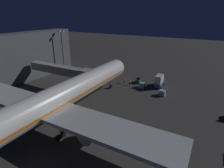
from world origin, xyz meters
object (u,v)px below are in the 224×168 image
object	(u,v)px
ground_crew_near_nose_gear	(125,80)
cargo_truck_aft	(160,81)
ground_crew_under_port_wing	(130,82)
baggage_container_near_belt	(162,93)
apron_floodlight_mast	(62,48)
pushback_tug	(139,80)
baggage_container_mid_row	(142,85)
traffic_cone_nose_port	(124,83)
airliner_at_gate	(37,110)
ground_crew_by_belt_loader	(167,90)
traffic_cone_nose_starboard	(113,81)
jet_bridge	(64,71)

from	to	relation	value
ground_crew_near_nose_gear	cargo_truck_aft	bearing A→B (deg)	-165.71
ground_crew_under_port_wing	baggage_container_near_belt	bearing A→B (deg)	165.20
apron_floodlight_mast	baggage_container_near_belt	size ratio (longest dim) A/B	9.79
pushback_tug	baggage_container_mid_row	bearing A→B (deg)	125.22
cargo_truck_aft	traffic_cone_nose_port	world-z (taller)	cargo_truck_aft
baggage_container_near_belt	baggage_container_mid_row	distance (m)	7.89
pushback_tug	ground_crew_under_port_wing	world-z (taller)	pushback_tug
airliner_at_gate	cargo_truck_aft	bearing A→B (deg)	-109.59
airliner_at_gate	ground_crew_under_port_wing	distance (m)	34.12
ground_crew_under_port_wing	baggage_container_mid_row	bearing A→B (deg)	177.94
ground_crew_by_belt_loader	apron_floodlight_mast	bearing A→B (deg)	-1.87
apron_floodlight_mast	baggage_container_mid_row	distance (m)	35.26
apron_floodlight_mast	traffic_cone_nose_starboard	size ratio (longest dim) A/B	29.65
airliner_at_gate	apron_floodlight_mast	size ratio (longest dim) A/B	4.26
ground_crew_near_nose_gear	traffic_cone_nose_port	bearing A→B (deg)	104.46
jet_bridge	baggage_container_near_belt	xyz separation A→B (m)	(-28.69, -9.46, -5.03)
airliner_at_gate	ground_crew_under_port_wing	world-z (taller)	airliner_at_gate
apron_floodlight_mast	traffic_cone_nose_port	distance (m)	29.23
cargo_truck_aft	baggage_container_mid_row	distance (m)	5.92
baggage_container_mid_row	baggage_container_near_belt	bearing A→B (deg)	158.02
apron_floodlight_mast	ground_crew_by_belt_loader	size ratio (longest dim) A/B	8.88
baggage_container_mid_row	apron_floodlight_mast	bearing A→B (deg)	-1.58
cargo_truck_aft	ground_crew_under_port_wing	xyz separation A→B (m)	(8.99, 3.47, -0.99)
baggage_container_near_belt	baggage_container_mid_row	size ratio (longest dim) A/B	0.96
apron_floodlight_mast	traffic_cone_nose_port	xyz separation A→B (m)	(-27.70, 0.84, -9.29)
apron_floodlight_mast	baggage_container_near_belt	world-z (taller)	apron_floodlight_mast
ground_crew_by_belt_loader	ground_crew_near_nose_gear	bearing A→B (deg)	-4.81
jet_bridge	traffic_cone_nose_port	size ratio (longest dim) A/B	43.55
jet_bridge	pushback_tug	distance (m)	25.25
airliner_at_gate	baggage_container_near_belt	distance (m)	34.69
jet_bridge	baggage_container_near_belt	world-z (taller)	jet_bridge
traffic_cone_nose_starboard	pushback_tug	bearing A→B (deg)	-156.12
apron_floodlight_mast	airliner_at_gate	bearing A→B (deg)	126.62
jet_bridge	ground_crew_by_belt_loader	bearing A→B (deg)	-157.74
airliner_at_gate	pushback_tug	bearing A→B (deg)	-99.20
baggage_container_mid_row	ground_crew_near_nose_gear	size ratio (longest dim) A/B	0.96
jet_bridge	ground_crew_under_port_wing	size ratio (longest dim) A/B	13.39
ground_crew_by_belt_loader	traffic_cone_nose_port	world-z (taller)	ground_crew_by_belt_loader
ground_crew_under_port_wing	traffic_cone_nose_starboard	world-z (taller)	ground_crew_under_port_wing
ground_crew_near_nose_gear	ground_crew_by_belt_loader	bearing A→B (deg)	175.19
jet_bridge	baggage_container_mid_row	size ratio (longest dim) A/B	13.79
jet_bridge	ground_crew_near_nose_gear	xyz separation A→B (m)	(-14.76, -13.20, -4.84)
ground_crew_near_nose_gear	traffic_cone_nose_starboard	bearing A→B (deg)	9.35
baggage_container_mid_row	ground_crew_near_nose_gear	world-z (taller)	ground_crew_near_nose_gear
jet_bridge	traffic_cone_nose_starboard	xyz separation A→B (m)	(-10.54, -12.51, -5.57)
cargo_truck_aft	ground_crew_near_nose_gear	bearing A→B (deg)	14.29
ground_crew_by_belt_loader	traffic_cone_nose_starboard	size ratio (longest dim) A/B	3.34
baggage_container_mid_row	ground_crew_near_nose_gear	bearing A→B (deg)	-6.83
jet_bridge	apron_floodlight_mast	distance (m)	18.84
cargo_truck_aft	ground_crew_under_port_wing	distance (m)	9.69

